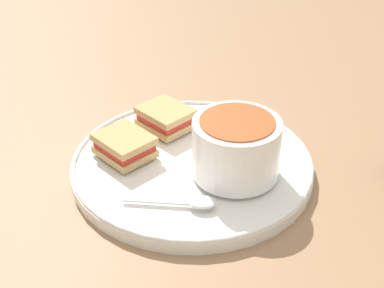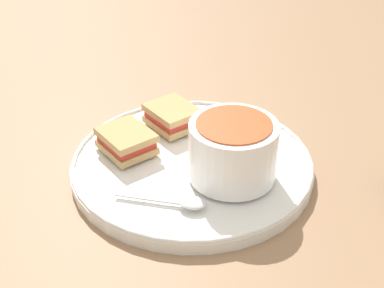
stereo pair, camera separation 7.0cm
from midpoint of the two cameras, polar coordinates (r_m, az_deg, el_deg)
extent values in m
plane|color=#8E6B4C|center=(0.73, 2.77, -2.87)|extent=(2.40, 2.40, 0.00)
cylinder|color=white|center=(0.72, 2.79, -2.35)|extent=(0.32, 0.32, 0.02)
torus|color=white|center=(0.72, 2.81, -1.74)|extent=(0.32, 0.32, 0.01)
cylinder|color=white|center=(0.69, 7.20, -3.17)|extent=(0.06, 0.06, 0.01)
cylinder|color=white|center=(0.67, 7.40, -0.80)|extent=(0.11, 0.11, 0.07)
cylinder|color=#B74C23|center=(0.65, 7.63, 1.86)|extent=(0.09, 0.09, 0.01)
cube|color=silver|center=(0.64, -1.55, -5.94)|extent=(0.08, 0.05, 0.00)
ellipsoid|color=silver|center=(0.63, 3.23, -6.40)|extent=(0.04, 0.04, 0.01)
cube|color=tan|center=(0.78, 0.18, 2.25)|extent=(0.08, 0.09, 0.01)
cube|color=#B72D23|center=(0.78, 0.18, 2.87)|extent=(0.07, 0.08, 0.01)
cube|color=tan|center=(0.77, 0.18, 3.50)|extent=(0.08, 0.09, 0.01)
cube|color=tan|center=(0.73, -4.23, -0.39)|extent=(0.08, 0.09, 0.01)
cube|color=#B72D23|center=(0.72, -4.26, 0.26)|extent=(0.07, 0.08, 0.01)
cube|color=tan|center=(0.72, -4.29, 0.92)|extent=(0.08, 0.09, 0.01)
camera|label=1|loc=(0.04, -87.14, 1.87)|focal=50.00mm
camera|label=2|loc=(0.04, 92.86, -1.87)|focal=50.00mm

